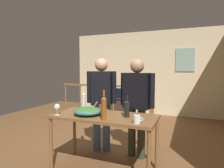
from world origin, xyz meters
TOP-DOWN VIEW (x-y plane):
  - ground_plane at (0.00, 0.00)m, footprint 8.34×8.34m
  - back_wall at (0.00, 3.21)m, footprint 4.92×0.10m
  - framed_picture at (1.27, 3.15)m, footprint 0.55×0.03m
  - stair_railing at (-0.39, 1.88)m, footprint 2.81×0.10m
  - tv_console at (-0.79, 2.86)m, footprint 0.90×0.40m
  - flat_screen_tv at (-0.79, 2.83)m, footprint 0.59×0.12m
  - serving_table at (0.27, -0.63)m, footprint 1.50×0.69m
  - salad_bowl at (0.05, -0.71)m, footprint 0.41×0.41m
  - wine_glass at (-0.36, -0.88)m, footprint 0.08×0.08m
  - wine_bottle_amber at (0.38, -0.88)m, footprint 0.07×0.07m
  - wine_bottle_dark at (0.61, -0.62)m, footprint 0.08×0.08m
  - wine_bottle_clear at (-0.22, -0.37)m, footprint 0.07×0.07m
  - mug_red at (0.13, -0.42)m, footprint 0.12×0.08m
  - mug_white at (0.82, -0.87)m, footprint 0.12×0.09m
  - person_standing_left at (-0.05, -0.03)m, footprint 0.52×0.30m
  - person_standing_right at (0.60, -0.03)m, footprint 0.61×0.32m

SIDE VIEW (x-z plane):
  - ground_plane at x=0.00m, z-range 0.00..0.00m
  - tv_console at x=-0.79m, z-range 0.00..0.42m
  - stair_railing at x=-0.39m, z-range 0.12..1.21m
  - flat_screen_tv at x=-0.79m, z-range 0.46..0.89m
  - serving_table at x=0.27m, z-range 0.32..1.14m
  - mug_red at x=0.13m, z-range 0.82..0.92m
  - mug_white at x=0.82m, z-range 0.82..0.92m
  - salad_bowl at x=0.05m, z-range 0.77..0.98m
  - wine_glass at x=-0.36m, z-range 0.85..1.01m
  - wine_bottle_dark at x=0.61m, z-range 0.79..1.10m
  - wine_bottle_clear at x=-0.22m, z-range 0.78..1.14m
  - wine_bottle_amber at x=0.38m, z-range 0.78..1.18m
  - person_standing_right at x=0.60m, z-range 0.16..1.81m
  - person_standing_left at x=-0.05m, z-range 0.15..1.82m
  - back_wall at x=0.00m, z-range 0.00..2.72m
  - framed_picture at x=1.27m, z-range 1.42..2.12m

